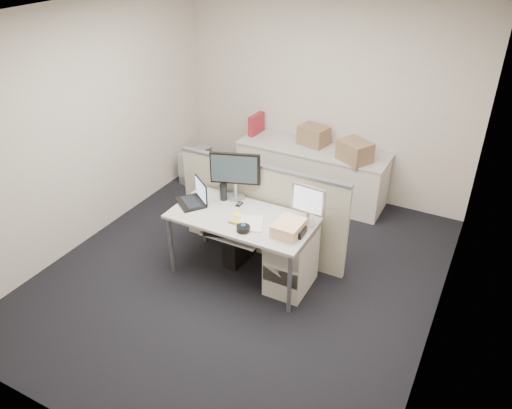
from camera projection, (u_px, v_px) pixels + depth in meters
The scene contains 29 objects.
floor at pixel (243, 273), 5.50m from camera, with size 4.00×4.50×0.01m, color black.
ceiling at pixel (239, 15), 4.13m from camera, with size 4.00×4.50×0.01m, color white.
wall_back at pixel (325, 97), 6.53m from camera, with size 4.00×0.02×2.70m, color beige.
wall_front at pixel (64, 301), 3.10m from camera, with size 4.00×0.02×2.70m, color beige.
wall_left at pixel (86, 127), 5.62m from camera, with size 0.02×4.50×2.70m, color beige.
wall_right at pixel (458, 212), 4.01m from camera, with size 0.02×4.50×2.70m, color beige.
desk at pixel (242, 222), 5.16m from camera, with size 1.50×0.75×0.73m.
keyboard_tray at pixel (233, 234), 5.05m from camera, with size 0.62×0.32×0.02m, color #B3B1A8.
drawer_pedestal at pixel (291, 261), 5.15m from camera, with size 0.40×0.55×0.65m, color beige.
cubicle_partition at pixel (262, 212), 5.56m from camera, with size 2.00×0.06×1.10m, color #AAA386.
back_counter at pixel (311, 174), 6.79m from camera, with size 2.00×0.60×0.72m, color beige.
monitor_main at pixel (235, 176), 5.33m from camera, with size 0.54×0.21×0.54m, color black.
monitor_small at pixel (308, 206), 4.90m from camera, with size 0.35×0.18×0.43m, color #B7B7BC.
laptop at pixel (190, 193), 5.30m from camera, with size 0.34×0.25×0.25m, color black.
trackball at pixel (243, 229), 4.89m from camera, with size 0.14×0.14×0.05m, color black.
desk_phone at pixel (294, 230), 4.85m from camera, with size 0.21×0.17×0.07m, color black.
paper_stack at pixel (251, 224), 5.01m from camera, with size 0.23×0.30×0.01m, color silver.
sticky_pad at pixel (238, 215), 5.15m from camera, with size 0.08×0.08×0.01m, color #FFF32F.
travel_mug at pixel (224, 193), 5.40m from camera, with size 0.08×0.08×0.17m, color black.
banana at pixel (235, 222), 5.01m from camera, with size 0.16×0.04×0.04m, color yellow.
cellphone at pixel (239, 204), 5.34m from camera, with size 0.05×0.10×0.01m, color black.
manila_folders at pixel (289, 228), 4.84m from camera, with size 0.25×0.33×0.12m, color #F6C185.
keyboard at pixel (227, 233), 5.03m from camera, with size 0.47×0.17×0.03m, color black.
pc_tower_desk at pixel (240, 245), 5.61m from camera, with size 0.17×0.43×0.40m, color black.
pc_tower_spare_dark at pixel (247, 166), 7.37m from camera, with size 0.17×0.41×0.39m, color black.
pc_tower_spare_silver at pixel (195, 165), 7.31m from camera, with size 0.20×0.50×0.47m, color #B7B7BC.
cardboard_box_left at pixel (313, 136), 6.65m from camera, with size 0.37×0.27×0.27m, color #89654C.
cardboard_box_right at pixel (355, 152), 6.21m from camera, with size 0.39×0.30×0.28m, color #89654C.
red_binder at pixel (256, 125), 6.97m from camera, with size 0.08×0.32×0.30m, color maroon.
Camera 1 is at (2.16, -3.79, 3.43)m, focal length 35.00 mm.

